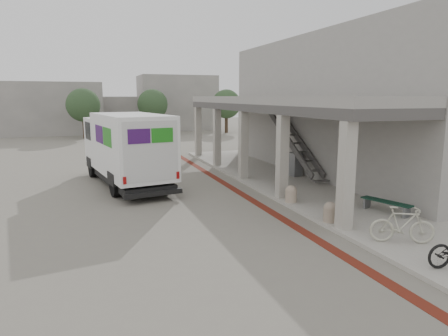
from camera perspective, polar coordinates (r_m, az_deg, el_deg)
name	(u,v)px	position (r m, az deg, el deg)	size (l,w,h in m)	color
ground	(236,208)	(14.62, 1.72, -5.76)	(120.00, 120.00, 0.00)	slate
bike_lane_stripe	(241,193)	(16.77, 2.46, -3.65)	(0.35, 40.00, 0.01)	maroon
sidewalk	(330,197)	(16.43, 14.89, -4.09)	(4.40, 28.00, 0.12)	#9A948A
transit_building	(330,109)	(21.26, 14.84, 8.20)	(7.60, 17.00, 7.00)	gray
distant_backdrop	(103,108)	(49.07, -16.93, 8.22)	(28.00, 10.00, 6.50)	gray
tree_left	(83,105)	(41.12, -19.47, 8.45)	(3.20, 3.20, 4.80)	#38281C
tree_mid	(153,104)	(43.70, -10.16, 8.94)	(3.20, 3.20, 4.80)	#38281C
tree_right	(226,104)	(44.73, 0.34, 9.12)	(3.20, 3.20, 4.80)	#38281C
fedex_truck	(126,147)	(18.73, -13.83, 2.91)	(3.54, 7.93, 3.27)	black
bench	(386,204)	(14.64, 22.16, -4.83)	(0.92, 1.76, 0.41)	slate
bollard_near	(330,212)	(13.06, 14.94, -6.06)	(0.43, 0.43, 0.64)	gray
bollard_far	(291,194)	(15.13, 9.56, -3.63)	(0.42, 0.42, 0.63)	tan
utility_cabinet	(294,164)	(20.17, 10.04, 0.56)	(0.52, 0.69, 1.15)	slate
bicycle_cream	(402,225)	(11.80, 24.11, -7.42)	(0.47, 1.68, 1.01)	#B9B8A3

